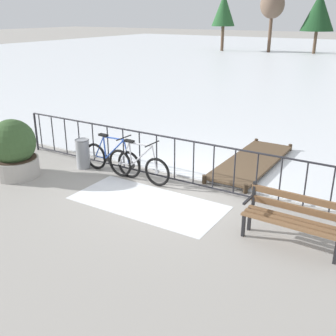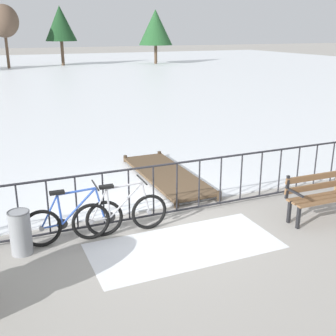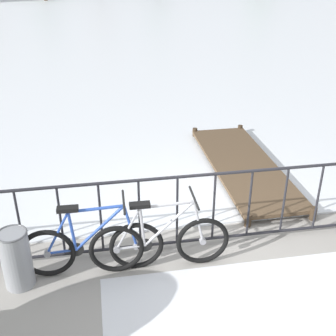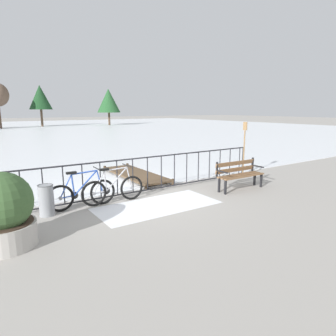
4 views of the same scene
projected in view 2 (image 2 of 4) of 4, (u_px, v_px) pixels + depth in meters
The scene contains 12 objects.
ground_plane at pixel (154, 219), 8.10m from camera, with size 160.00×160.00×0.00m, color #9E9991.
frozen_pond at pixel (19, 75), 32.86m from camera, with size 80.00×56.00×0.03m, color white.
snow_patch at pixel (185, 246), 7.08m from camera, with size 3.16×1.47×0.01m, color white.
railing_fence at pixel (153, 191), 7.93m from camera, with size 9.06×0.06×1.07m.
bicycle_near_railing at pixel (121, 215), 7.39m from camera, with size 1.71×0.52×0.97m.
bicycle_second at pixel (73, 221), 7.13m from camera, with size 1.71×0.52×0.97m.
park_bench at pixel (325, 192), 8.02m from camera, with size 1.61×0.52×0.89m.
trash_bin at pixel (20, 232), 6.74m from camera, with size 0.35×0.35×0.73m.
wooden_dock at pixel (166, 174), 10.19m from camera, with size 1.10×3.42×0.20m.
tree_far_west at pixel (155, 27), 42.33m from camera, with size 3.36×3.36×5.27m.
tree_west_mid at pixel (4, 21), 37.17m from camera, with size 2.55×2.55×5.49m.
tree_east_mid at pixel (60, 24), 40.30m from camera, with size 2.98×2.98×5.53m.
Camera 2 is at (-2.69, -6.90, 3.44)m, focal length 45.47 mm.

